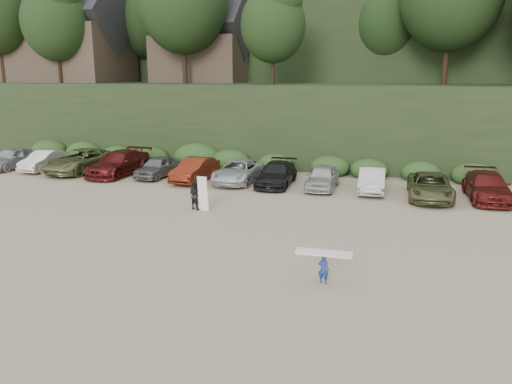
% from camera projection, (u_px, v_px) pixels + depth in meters
% --- Properties ---
extents(ground, '(120.00, 120.00, 0.00)m').
position_uv_depth(ground, '(237.00, 237.00, 21.40)').
color(ground, tan).
rests_on(ground, ground).
extents(hillside_backdrop, '(90.00, 41.50, 28.00)m').
position_uv_depth(hillside_backdrop, '(352.00, 30.00, 52.10)').
color(hillside_backdrop, black).
rests_on(hillside_backdrop, ground).
extents(parked_cars, '(34.23, 6.11, 1.64)m').
position_uv_depth(parked_cars, '(210.00, 170.00, 32.24)').
color(parked_cars, '#999A9E').
rests_on(parked_cars, ground).
extents(child_surfer, '(1.89, 0.65, 1.12)m').
position_uv_depth(child_surfer, '(324.00, 262.00, 16.53)').
color(child_surfer, navy).
rests_on(child_surfer, ground).
extents(adult_surfer, '(1.23, 0.81, 1.81)m').
position_uv_depth(adult_surfer, '(196.00, 195.00, 25.58)').
color(adult_surfer, black).
rests_on(adult_surfer, ground).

